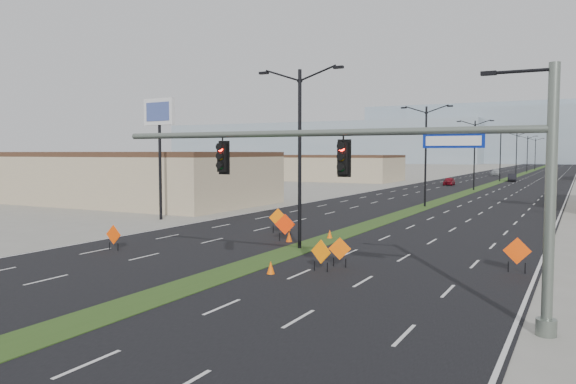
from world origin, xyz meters
The scene contains 29 objects.
ground centered at (0.00, 0.00, 0.00)m, with size 600.00×600.00×0.00m, color gray.
road_surface centered at (0.00, 100.00, 0.00)m, with size 25.00×400.00×0.02m, color black.
median_strip centered at (0.00, 100.00, 0.00)m, with size 2.00×400.00×0.04m, color #2C4719.
building_sw_near centered at (-35.00, 30.00, 2.50)m, with size 40.00×16.00×5.00m, color tan.
building_sw_far centered at (-32.00, 85.00, 2.25)m, with size 30.00×14.00×4.50m, color tan.
mesa_west centered at (-120.00, 280.00, 11.00)m, with size 180.00×50.00×22.00m, color #8396A3.
mesa_backdrop centered at (-30.00, 320.00, 16.00)m, with size 140.00×50.00×32.00m, color #8396A3.
signal_mast centered at (8.56, 2.00, 4.79)m, with size 16.30×0.60×8.00m.
streetlight_0 centered at (0.00, 12.00, 5.42)m, with size 5.15×0.24×10.02m.
streetlight_1 centered at (0.00, 40.00, 5.42)m, with size 5.15×0.24×10.02m.
streetlight_2 centered at (0.00, 68.00, 5.42)m, with size 5.15×0.24×10.02m.
streetlight_3 centered at (0.00, 96.00, 5.42)m, with size 5.15×0.24×10.02m.
streetlight_4 centered at (0.00, 124.00, 5.42)m, with size 5.15×0.24×10.02m.
streetlight_5 centered at (0.00, 152.00, 5.42)m, with size 5.15×0.24×10.02m.
streetlight_6 centered at (0.00, 180.00, 5.42)m, with size 5.15×0.24×10.02m.
car_left centered at (-5.82, 79.08, 0.67)m, with size 1.58×3.92×1.33m, color maroon.
car_mid centered at (2.00, 97.90, 0.72)m, with size 1.53×4.39×1.45m, color black.
car_far centered at (-4.56, 124.99, 0.77)m, with size 2.15×5.28×1.53m, color #A0A5A9.
construction_sign_0 centered at (-8.85, 6.69, 0.84)m, with size 1.08×0.05×1.43m.
construction_sign_1 centered at (-2.00, 13.99, 1.00)m, with size 1.23×0.38×1.69m.
construction_sign_2 centered at (-4.01, 16.76, 1.00)m, with size 1.26×0.24×1.69m.
construction_sign_3 centered at (3.58, 7.04, 0.86)m, with size 1.08×0.29×1.47m.
construction_sign_4 centered at (3.95, 8.36, 0.83)m, with size 1.02×0.39×1.42m.
construction_sign_5 centered at (11.50, 10.87, 0.95)m, with size 1.20×0.30×1.62m.
cone_0 centered at (1.83, 5.49, 0.30)m, with size 0.36×0.36×0.60m, color #F75C05.
cone_1 centered at (-1.67, 13.90, 0.33)m, with size 0.39×0.39×0.65m, color #D74304.
cone_2 centered at (0.01, 16.20, 0.29)m, with size 0.35×0.35×0.58m, color #FF5C05.
cone_3 centered at (-3.95, 18.02, 0.34)m, with size 0.41×0.41×0.68m, color #ED6105.
pole_sign_west centered at (-16.25, 19.23, 7.98)m, with size 3.20×0.69×9.76m.
Camera 1 is at (14.05, -15.95, 5.41)m, focal length 35.00 mm.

